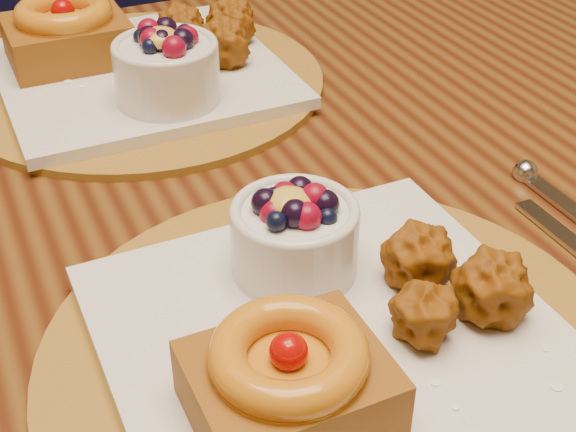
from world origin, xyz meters
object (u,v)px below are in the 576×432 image
at_px(dining_table, 220,261).
at_px(chair_far, 88,86).
at_px(place_setting_far, 137,62).
at_px(place_setting_near, 330,328).

height_order(dining_table, chair_far, chair_far).
height_order(place_setting_far, chair_far, chair_far).
xyz_separation_m(place_setting_near, chair_far, (0.03, 0.93, -0.25)).
bearing_deg(chair_far, place_setting_far, -71.56).
relative_size(place_setting_near, chair_far, 0.40).
bearing_deg(dining_table, place_setting_far, 90.99).
xyz_separation_m(place_setting_near, place_setting_far, (-0.00, 0.43, 0.01)).
relative_size(dining_table, place_setting_near, 4.21).
bearing_deg(chair_far, dining_table, -70.23).
xyz_separation_m(place_setting_far, chair_far, (0.03, 0.50, -0.25)).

